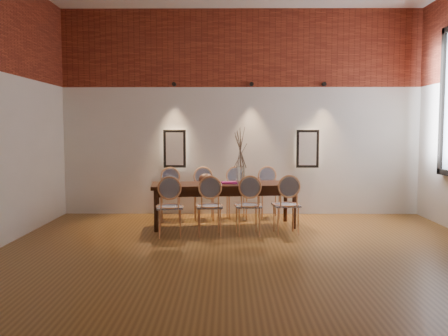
{
  "coord_description": "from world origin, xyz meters",
  "views": [
    {
      "loc": [
        -0.27,
        -5.83,
        1.69
      ],
      "look_at": [
        -0.32,
        1.88,
        1.05
      ],
      "focal_mm": 38.0,
      "sensor_mm": 36.0,
      "label": 1
    }
  ],
  "objects_px": {
    "chair_far_a": "(170,195)",
    "vase": "(240,175)",
    "chair_far_d": "(269,193)",
    "book": "(229,183)",
    "dining_table": "(224,205)",
    "chair_near_d": "(286,205)",
    "chair_near_c": "(248,205)",
    "chair_near_a": "(170,207)",
    "chair_far_c": "(237,194)",
    "chair_near_b": "(209,206)",
    "bowl": "(206,179)",
    "chair_far_b": "(204,194)"
  },
  "relations": [
    {
      "from": "chair_far_b",
      "to": "vase",
      "type": "xyz_separation_m",
      "value": [
        0.67,
        -0.61,
        0.43
      ]
    },
    {
      "from": "chair_far_b",
      "to": "vase",
      "type": "height_order",
      "value": "vase"
    },
    {
      "from": "book",
      "to": "chair_near_a",
      "type": "bearing_deg",
      "value": -140.01
    },
    {
      "from": "chair_far_c",
      "to": "vase",
      "type": "height_order",
      "value": "vase"
    },
    {
      "from": "chair_near_c",
      "to": "chair_near_d",
      "type": "height_order",
      "value": "same"
    },
    {
      "from": "chair_near_c",
      "to": "book",
      "type": "bearing_deg",
      "value": 108.51
    },
    {
      "from": "chair_near_a",
      "to": "chair_near_c",
      "type": "distance_m",
      "value": 1.24
    },
    {
      "from": "vase",
      "to": "chair_near_b",
      "type": "bearing_deg",
      "value": -124.72
    },
    {
      "from": "chair_near_b",
      "to": "chair_far_d",
      "type": "xyz_separation_m",
      "value": [
        1.08,
        1.49,
        0.0
      ]
    },
    {
      "from": "chair_near_a",
      "to": "chair_far_b",
      "type": "distance_m",
      "value": 1.49
    },
    {
      "from": "chair_far_d",
      "to": "bowl",
      "type": "height_order",
      "value": "chair_far_d"
    },
    {
      "from": "chair_far_a",
      "to": "vase",
      "type": "height_order",
      "value": "vase"
    },
    {
      "from": "chair_near_d",
      "to": "chair_near_c",
      "type": "bearing_deg",
      "value": 180.0
    },
    {
      "from": "chair_near_a",
      "to": "vase",
      "type": "relative_size",
      "value": 3.13
    },
    {
      "from": "vase",
      "to": "chair_near_c",
      "type": "bearing_deg",
      "value": -81.32
    },
    {
      "from": "chair_near_b",
      "to": "book",
      "type": "distance_m",
      "value": 0.83
    },
    {
      "from": "chair_near_d",
      "to": "chair_far_a",
      "type": "distance_m",
      "value": 2.3
    },
    {
      "from": "dining_table",
      "to": "book",
      "type": "distance_m",
      "value": 0.4
    },
    {
      "from": "chair_far_d",
      "to": "vase",
      "type": "bearing_deg",
      "value": 46.4
    },
    {
      "from": "dining_table",
      "to": "chair_far_d",
      "type": "xyz_separation_m",
      "value": [
        0.85,
        0.78,
        0.09
      ]
    },
    {
      "from": "chair_near_b",
      "to": "chair_near_d",
      "type": "relative_size",
      "value": 1.0
    },
    {
      "from": "chair_near_a",
      "to": "chair_far_d",
      "type": "relative_size",
      "value": 1.0
    },
    {
      "from": "chair_far_c",
      "to": "vase",
      "type": "relative_size",
      "value": 3.13
    },
    {
      "from": "dining_table",
      "to": "chair_far_b",
      "type": "relative_size",
      "value": 2.64
    },
    {
      "from": "chair_far_a",
      "to": "chair_far_c",
      "type": "distance_m",
      "value": 1.24
    },
    {
      "from": "chair_far_a",
      "to": "chair_far_d",
      "type": "distance_m",
      "value": 1.86
    },
    {
      "from": "chair_near_c",
      "to": "bowl",
      "type": "bearing_deg",
      "value": 135.11
    },
    {
      "from": "chair_far_b",
      "to": "bowl",
      "type": "relative_size",
      "value": 3.92
    },
    {
      "from": "chair_near_d",
      "to": "book",
      "type": "distance_m",
      "value": 1.12
    },
    {
      "from": "chair_near_c",
      "to": "chair_far_a",
      "type": "xyz_separation_m",
      "value": [
        -1.38,
        1.21,
        0.0
      ]
    },
    {
      "from": "dining_table",
      "to": "chair_near_c",
      "type": "height_order",
      "value": "chair_near_c"
    },
    {
      "from": "chair_near_d",
      "to": "bowl",
      "type": "xyz_separation_m",
      "value": [
        -1.31,
        0.48,
        0.37
      ]
    },
    {
      "from": "dining_table",
      "to": "chair_far_c",
      "type": "height_order",
      "value": "chair_far_c"
    },
    {
      "from": "dining_table",
      "to": "chair_near_a",
      "type": "distance_m",
      "value": 1.15
    },
    {
      "from": "chair_near_a",
      "to": "chair_far_b",
      "type": "height_order",
      "value": "same"
    },
    {
      "from": "bowl",
      "to": "chair_near_a",
      "type": "bearing_deg",
      "value": -127.62
    },
    {
      "from": "chair_near_a",
      "to": "chair_near_d",
      "type": "xyz_separation_m",
      "value": [
        1.85,
        0.21,
        0.0
      ]
    },
    {
      "from": "chair_near_c",
      "to": "book",
      "type": "height_order",
      "value": "chair_near_c"
    },
    {
      "from": "chair_far_a",
      "to": "vase",
      "type": "relative_size",
      "value": 3.13
    },
    {
      "from": "chair_far_d",
      "to": "bowl",
      "type": "distance_m",
      "value": 1.49
    },
    {
      "from": "dining_table",
      "to": "chair_far_a",
      "type": "distance_m",
      "value": 1.15
    },
    {
      "from": "chair_near_c",
      "to": "chair_far_d",
      "type": "relative_size",
      "value": 1.0
    },
    {
      "from": "chair_near_a",
      "to": "chair_near_c",
      "type": "bearing_deg",
      "value": 0.0
    },
    {
      "from": "chair_near_b",
      "to": "chair_far_a",
      "type": "relative_size",
      "value": 1.0
    },
    {
      "from": "chair_far_b",
      "to": "vase",
      "type": "relative_size",
      "value": 3.13
    },
    {
      "from": "dining_table",
      "to": "chair_far_b",
      "type": "bearing_deg",
      "value": 114.55
    },
    {
      "from": "chair_far_d",
      "to": "book",
      "type": "distance_m",
      "value": 1.13
    },
    {
      "from": "bowl",
      "to": "chair_far_c",
      "type": "bearing_deg",
      "value": 55.56
    },
    {
      "from": "chair_near_c",
      "to": "bowl",
      "type": "relative_size",
      "value": 3.92
    },
    {
      "from": "dining_table",
      "to": "chair_near_b",
      "type": "height_order",
      "value": "chair_near_b"
    }
  ]
}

